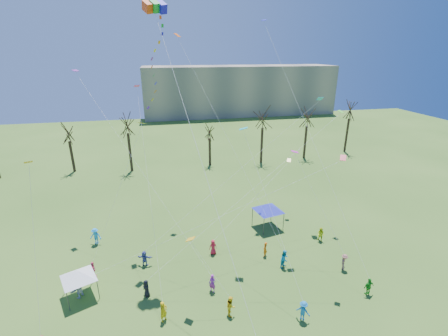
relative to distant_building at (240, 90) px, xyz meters
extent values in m
plane|color=#345B1D|center=(-22.00, -82.00, -7.50)|extent=(160.00, 160.00, 0.00)
cube|color=gray|center=(0.00, 0.00, 0.00)|extent=(60.00, 14.00, 15.00)
cylinder|color=black|center=(-40.86, -44.77, -4.83)|extent=(0.44, 0.44, 5.34)
cylinder|color=black|center=(-31.24, -46.53, -4.19)|extent=(0.44, 0.44, 6.63)
cylinder|color=black|center=(-17.59, -46.39, -5.04)|extent=(0.44, 0.44, 4.93)
cylinder|color=black|center=(-8.12, -47.02, -4.25)|extent=(0.44, 0.44, 6.50)
cylinder|color=black|center=(0.84, -46.19, -4.36)|extent=(0.44, 0.44, 6.27)
cylinder|color=black|center=(10.73, -44.31, -4.10)|extent=(0.44, 0.44, 6.80)
cube|color=#EB3E10|center=(-26.35, -70.87, 15.13)|extent=(0.93, 1.25, 1.14)
cube|color=#139427|center=(-25.82, -70.87, 15.13)|extent=(0.93, 1.25, 1.14)
cube|color=#1A10C8|center=(-25.28, -70.87, 15.13)|extent=(0.93, 1.25, 1.14)
cylinder|color=white|center=(-23.42, -78.47, 4.52)|extent=(0.02, 0.02, 25.32)
cylinder|color=#3F3F44|center=(-34.19, -77.46, -6.58)|extent=(0.08, 0.08, 1.85)
cylinder|color=#3F3F44|center=(-32.08, -76.56, -6.58)|extent=(0.08, 0.08, 1.85)
cylinder|color=#3F3F44|center=(-35.09, -75.35, -6.58)|extent=(0.08, 0.08, 1.85)
cylinder|color=#3F3F44|center=(-32.98, -74.45, -6.58)|extent=(0.08, 0.08, 1.85)
pyramid|color=white|center=(-33.59, -75.96, -5.25)|extent=(3.24, 3.24, 0.79)
cylinder|color=#3F3F44|center=(-15.56, -70.23, -6.44)|extent=(0.08, 0.08, 2.12)
cylinder|color=#3F3F44|center=(-12.99, -69.69, -6.44)|extent=(0.08, 0.08, 2.12)
cylinder|color=#3F3F44|center=(-16.10, -67.67, -6.44)|extent=(0.08, 0.08, 2.12)
cylinder|color=#3F3F44|center=(-13.53, -67.13, -6.44)|extent=(0.08, 0.08, 2.12)
pyramid|color=#232AB2|center=(-14.55, -68.68, -4.93)|extent=(3.95, 3.95, 0.91)
imported|color=gold|center=(-26.87, -80.00, -6.62)|extent=(0.76, 0.73, 1.75)
imported|color=yellow|center=(-21.73, -80.45, -6.66)|extent=(0.75, 0.91, 1.69)
imported|color=#166BB0|center=(-16.45, -82.11, -6.66)|extent=(1.21, 1.21, 1.68)
imported|color=#209622|center=(-9.88, -80.82, -6.69)|extent=(0.99, 0.49, 1.62)
imported|color=silver|center=(-33.70, -75.98, -6.67)|extent=(1.26, 1.55, 1.66)
imported|color=black|center=(-28.20, -77.09, -6.72)|extent=(0.81, 0.91, 1.55)
imported|color=purple|center=(-22.70, -77.73, -6.66)|extent=(0.73, 0.68, 1.68)
imported|color=#0C87B1|center=(-15.42, -75.96, -6.58)|extent=(1.14, 1.09, 1.85)
imported|color=#915B4F|center=(-10.08, -77.45, -6.69)|extent=(1.11, 1.20, 1.62)
imported|color=#FF5489|center=(-32.96, -73.72, -6.68)|extent=(0.56, 1.02, 1.64)
imported|color=#454F96|center=(-28.45, -72.92, -6.72)|extent=(1.52, 0.87, 1.56)
imported|color=red|center=(-21.71, -72.51, -6.70)|extent=(0.82, 0.57, 1.60)
imported|color=#E35A0B|center=(-16.68, -73.95, -6.71)|extent=(0.63, 0.69, 1.57)
imported|color=#CDDF17|center=(-9.92, -72.69, -6.70)|extent=(0.94, 0.99, 1.61)
imported|color=#1C8EE2|center=(-33.63, -68.15, -6.57)|extent=(1.34, 1.01, 1.85)
cube|color=orange|center=(-35.01, -76.61, 4.84)|extent=(0.72, 0.80, 0.30)
cylinder|color=white|center=(-34.98, -78.90, -0.68)|extent=(0.01, 0.01, 11.58)
cube|color=#E626A1|center=(-27.93, -67.69, 8.81)|extent=(0.66, 0.76, 0.25)
cylinder|color=white|center=(-27.40, -73.85, 1.30)|extent=(0.01, 0.01, 19.13)
cube|color=gold|center=(-24.47, -78.59, -1.43)|extent=(0.83, 0.79, 0.34)
cylinder|color=white|center=(-23.10, -79.52, -3.81)|extent=(0.01, 0.01, 5.48)
cube|color=#17B1AA|center=(-18.84, -72.67, 5.44)|extent=(0.87, 0.75, 0.24)
cylinder|color=white|center=(-17.65, -77.39, -0.38)|extent=(0.01, 0.01, 14.87)
cube|color=#232ACB|center=(-14.05, -62.92, 15.04)|extent=(0.77, 0.80, 0.17)
cylinder|color=white|center=(-11.97, -71.87, 4.42)|extent=(0.01, 0.01, 27.79)
cube|color=red|center=(-11.89, -77.66, 3.87)|extent=(0.68, 0.70, 0.35)
cylinder|color=white|center=(-22.79, -76.82, -1.17)|extent=(0.01, 0.01, 23.92)
cube|color=#5FDB33|center=(-6.75, -68.43, 5.72)|extent=(0.62, 0.70, 0.23)
cylinder|color=white|center=(-17.47, -72.76, -0.24)|extent=(0.01, 0.01, 25.84)
cube|color=purple|center=(-34.08, -63.20, 10.02)|extent=(0.82, 0.86, 0.16)
cylinder|color=white|center=(-28.39, -70.46, 1.91)|extent=(0.01, 0.01, 24.30)
cube|color=#F95C0D|center=(-23.47, -61.47, 13.50)|extent=(0.81, 0.80, 0.41)
cylinder|color=white|center=(-19.44, -68.72, 3.65)|extent=(0.01, 0.01, 25.44)
cube|color=#EA27BB|center=(-13.99, -73.18, 3.11)|extent=(0.75, 0.63, 0.21)
cylinder|color=white|center=(-12.03, -75.31, -1.54)|extent=(0.01, 0.01, 10.63)
cube|color=yellow|center=(-27.60, -71.24, 6.02)|extent=(0.85, 0.86, 0.26)
cylinder|color=white|center=(-30.28, -72.48, -0.09)|extent=(0.01, 0.01, 13.22)
cube|color=#1B8ECD|center=(-8.77, -67.34, 7.01)|extent=(0.70, 0.78, 0.43)
cylinder|color=white|center=(-18.61, -70.13, 0.40)|extent=(0.01, 0.01, 24.14)
cube|color=gold|center=(-11.03, -65.56, -0.54)|extent=(0.66, 0.71, 0.30)
cylinder|color=white|center=(-16.37, -69.04, -3.37)|extent=(0.01, 0.01, 13.79)
camera|label=1|loc=(-26.19, -98.81, 11.92)|focal=25.00mm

